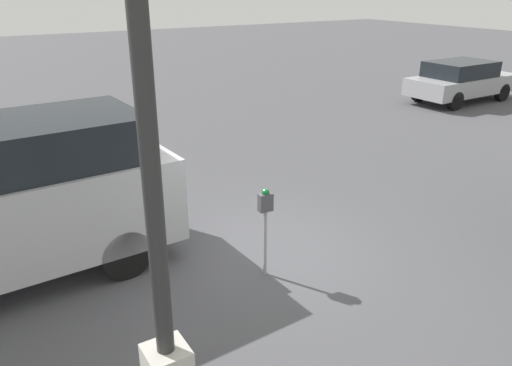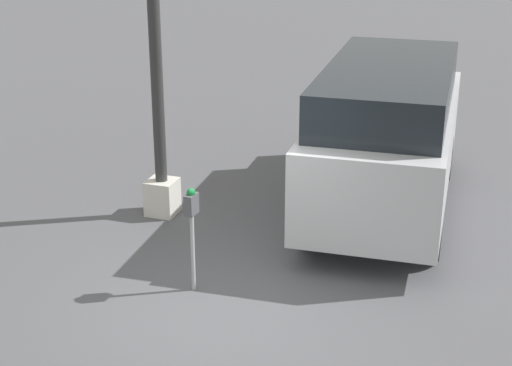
% 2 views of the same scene
% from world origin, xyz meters
% --- Properties ---
extents(ground_plane, '(80.00, 80.00, 0.00)m').
position_xyz_m(ground_plane, '(0.00, 0.00, 0.00)').
color(ground_plane, '#4C4C51').
extents(parking_meter_near, '(0.21, 0.13, 1.37)m').
position_xyz_m(parking_meter_near, '(0.27, 0.48, 1.01)').
color(parking_meter_near, '#9E9EA3').
rests_on(parking_meter_near, ground).
extents(lamp_post, '(0.44, 0.44, 6.24)m').
position_xyz_m(lamp_post, '(2.36, 1.87, 2.26)').
color(lamp_post, beige).
rests_on(lamp_post, ground).
extents(parked_van, '(5.26, 2.19, 2.31)m').
position_xyz_m(parked_van, '(3.64, -1.31, 1.25)').
color(parked_van, '#B2B2B7').
rests_on(parked_van, ground).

